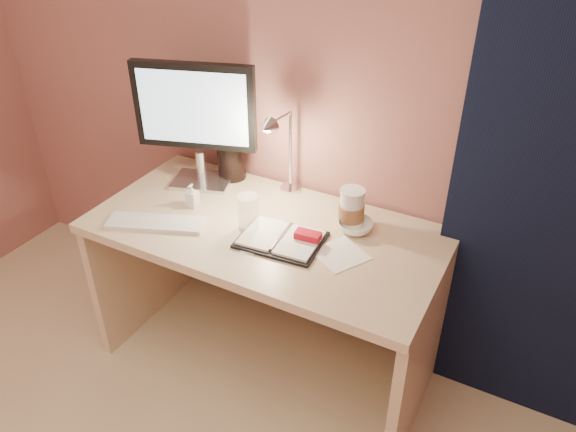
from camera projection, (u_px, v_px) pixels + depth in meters
The scene contains 14 objects.
room at pixel (560, 154), 1.85m from camera, with size 3.50×3.50×3.50m.
desk at pixel (275, 263), 2.39m from camera, with size 1.40×0.70×0.73m.
monitor at pixel (196, 114), 2.33m from camera, with size 0.50×0.25×0.55m.
keyboard at pixel (156, 223), 2.22m from camera, with size 0.38×0.11×0.02m, color silver.
planner at pixel (283, 239), 2.12m from camera, with size 0.33×0.26×0.05m.
paper_a at pixel (259, 244), 2.11m from camera, with size 0.13×0.13×0.00m, color white.
paper_b at pixel (340, 254), 2.06m from camera, with size 0.17×0.17×0.00m, color white.
paper_c at pixel (304, 239), 2.14m from camera, with size 0.14×0.14×0.00m, color white.
coffee_cup at pixel (352, 209), 2.18m from camera, with size 0.10×0.10×0.16m.
clear_cup at pixel (248, 213), 2.16m from camera, with size 0.08×0.08×0.15m, color white.
bowl at pixel (356, 226), 2.18m from camera, with size 0.14×0.14×0.04m, color white.
lotion_bottle at pixel (192, 195), 2.32m from camera, with size 0.04×0.05×0.10m, color silver.
dark_jar at pixel (232, 160), 2.51m from camera, with size 0.12×0.12×0.18m, color black.
desk_lamp at pixel (281, 149), 2.25m from camera, with size 0.10×0.24×0.39m.
Camera 1 is at (0.94, -0.20, 1.96)m, focal length 35.00 mm.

